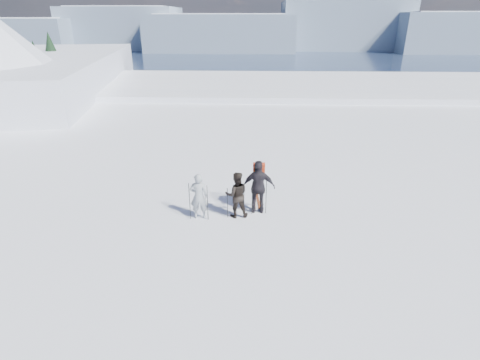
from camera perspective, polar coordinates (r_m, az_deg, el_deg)
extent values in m
plane|color=white|center=(72.11, 3.54, 4.24)|extent=(220.00, 208.01, 71.62)
cube|color=white|center=(40.18, 4.71, 4.76)|extent=(180.00, 16.00, 14.00)
plane|color=navy|center=(300.20, 2.65, 16.72)|extent=(820.00, 820.00, 0.00)
cube|color=slate|center=(527.67, -31.39, 18.40)|extent=(150.00, 80.00, 34.00)
cube|color=white|center=(527.34, -31.73, 19.89)|extent=(127.50, 70.00, 8.00)
cube|color=slate|center=(503.64, -17.31, 21.22)|extent=(130.00, 80.00, 46.00)
cube|color=white|center=(503.50, -17.61, 23.48)|extent=(110.50, 70.00, 8.00)
cube|color=slate|center=(449.93, -2.87, 21.47)|extent=(160.00, 80.00, 38.00)
cube|color=white|center=(449.60, -2.91, 23.51)|extent=(136.00, 70.00, 8.00)
cube|color=slate|center=(488.81, 15.34, 21.74)|extent=(140.00, 80.00, 52.00)
cube|color=white|center=(488.86, 15.65, 24.42)|extent=(119.00, 70.00, 8.00)
cube|color=slate|center=(504.67, 31.36, 18.66)|extent=(160.00, 80.00, 40.00)
cube|color=white|center=(504.40, 31.80, 20.55)|extent=(136.00, 70.00, 8.00)
cube|color=white|center=(45.95, -32.79, 5.42)|extent=(29.19, 35.68, 16.00)
cube|color=#2D2B28|center=(50.80, -21.38, 4.29)|extent=(21.55, 17.87, 14.25)
cone|color=black|center=(48.14, -25.85, 11.86)|extent=(7.28, 7.28, 13.00)
cone|color=black|center=(46.22, -28.38, 9.70)|extent=(6.16, 6.16, 11.00)
cone|color=black|center=(42.44, -26.51, 7.61)|extent=(5.04, 5.04, 9.00)
cone|color=black|center=(51.37, -27.78, 11.55)|extent=(6.72, 6.72, 12.00)
cone|color=black|center=(43.05, -23.18, 9.77)|extent=(6.16, 6.16, 11.00)
cone|color=black|center=(47.24, -19.52, 10.79)|extent=(5.60, 5.60, 10.00)
cone|color=black|center=(44.15, -19.65, 9.94)|extent=(5.60, 5.60, 10.00)
imported|color=#92999F|center=(12.91, -6.30, -2.48)|extent=(0.64, 0.45, 1.67)
imported|color=black|center=(12.94, -0.53, -2.26)|extent=(0.89, 0.73, 1.67)
imported|color=black|center=(13.16, 2.86, -1.10)|extent=(1.16, 0.49, 1.97)
cube|color=red|center=(12.93, 2.98, 4.42)|extent=(0.42, 0.24, 0.54)
cylinder|color=black|center=(12.94, -7.68, -3.24)|extent=(0.02, 0.02, 1.36)
cylinder|color=black|center=(12.84, -4.97, -3.47)|extent=(0.02, 0.02, 1.31)
cylinder|color=black|center=(12.98, -1.93, -3.51)|extent=(0.02, 0.02, 1.13)
cylinder|color=black|center=(12.92, 0.59, -3.23)|extent=(0.02, 0.02, 1.30)
cylinder|color=black|center=(13.21, 1.87, -2.82)|extent=(0.02, 0.02, 1.21)
cylinder|color=black|center=(13.23, 4.00, -2.62)|extent=(0.02, 0.02, 1.29)
cube|color=black|center=(14.54, 2.16, -2.80)|extent=(0.12, 1.70, 0.03)
cube|color=black|center=(14.54, 2.71, -2.81)|extent=(0.24, 1.70, 0.03)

